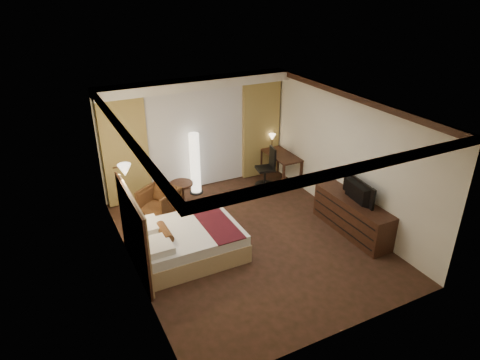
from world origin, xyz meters
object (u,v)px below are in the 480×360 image
office_chair (265,167)px  dresser (352,216)px  side_table (182,194)px  floor_lamp (195,164)px  armchair (159,201)px  television (355,187)px  desk (280,168)px  bed (188,242)px

office_chair → dresser: size_ratio=0.54×
side_table → floor_lamp: size_ratio=0.38×
armchair → side_table: (0.60, 0.23, -0.08)m
office_chair → television: 2.71m
floor_lamp → desk: (2.13, -0.39, -0.38)m
desk → office_chair: (-0.48, -0.05, 0.13)m
floor_lamp → desk: size_ratio=1.27×
side_table → dresser: size_ratio=0.30×
bed → floor_lamp: size_ratio=1.25×
television → dresser: bearing=-83.7°
floor_lamp → office_chair: floor_lamp is taller
desk → dresser: size_ratio=0.63×
side_table → bed: bearing=-106.5°
desk → television: television is taller
armchair → television: size_ratio=0.74×
dresser → floor_lamp: bearing=125.5°
dresser → armchair: bearing=144.4°
bed → armchair: 1.62m
office_chair → bed: bearing=-134.1°
floor_lamp → television: (2.15, -3.05, 0.26)m
floor_lamp → dresser: (2.18, -3.05, -0.39)m
office_chair → dresser: 2.67m
bed → floor_lamp: bearing=65.2°
office_chair → floor_lamp: bearing=176.4°
floor_lamp → television: floor_lamp is taller
armchair → desk: (3.24, 0.31, 0.01)m
desk → dresser: (0.05, -2.67, -0.01)m
bed → dresser: dresser is taller
armchair → floor_lamp: bearing=88.2°
bed → television: television is taller
side_table → television: 3.79m
armchair → office_chair: 2.78m
side_table → armchair: bearing=-158.6°
bed → side_table: size_ratio=3.30×
dresser → desk: bearing=91.1°
bed → armchair: (-0.05, 1.62, 0.09)m
bed → office_chair: (2.72, 1.88, 0.23)m
side_table → office_chair: (2.17, 0.03, 0.22)m
desk → television: size_ratio=1.21×
side_table → desk: bearing=1.6°
desk → office_chair: bearing=-174.0°
bed → dresser: size_ratio=1.00×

